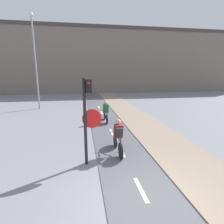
{
  "coord_description": "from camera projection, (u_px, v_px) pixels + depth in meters",
  "views": [
    {
      "loc": [
        -1.53,
        -3.64,
        3.23
      ],
      "look_at": [
        0.0,
        5.38,
        1.2
      ],
      "focal_mm": 28.0,
      "sensor_mm": 36.0,
      "label": 1
    }
  ],
  "objects": [
    {
      "name": "ground_plane",
      "position": [
        147.0,
        203.0,
        4.45
      ],
      "size": [
        120.0,
        120.0,
        0.0
      ],
      "primitive_type": "plane",
      "color": "gray"
    },
    {
      "name": "bike_lane",
      "position": [
        147.0,
        202.0,
        4.46
      ],
      "size": [
        2.15,
        60.0,
        0.02
      ],
      "color": "#56565B",
      "rests_on": "ground_plane"
    },
    {
      "name": "building_row_background",
      "position": [
        90.0,
        61.0,
        30.11
      ],
      "size": [
        60.0,
        5.2,
        10.62
      ],
      "color": "slate",
      "rests_on": "ground_plane"
    },
    {
      "name": "traffic_light_pole",
      "position": [
        87.0,
        113.0,
        5.96
      ],
      "size": [
        0.67,
        0.25,
        3.09
      ],
      "color": "black",
      "rests_on": "ground_plane"
    },
    {
      "name": "street_lamp_far",
      "position": [
        35.0,
        54.0,
        15.29
      ],
      "size": [
        0.36,
        0.36,
        8.25
      ],
      "color": "gray",
      "rests_on": "ground_plane"
    },
    {
      "name": "cyclist_near",
      "position": [
        118.0,
        137.0,
        7.07
      ],
      "size": [
        0.46,
        1.76,
        1.46
      ],
      "color": "black",
      "rests_on": "ground_plane"
    },
    {
      "name": "cyclist_far",
      "position": [
        106.0,
        112.0,
        11.77
      ],
      "size": [
        0.46,
        1.73,
        1.44
      ],
      "color": "black",
      "rests_on": "ground_plane"
    }
  ]
}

